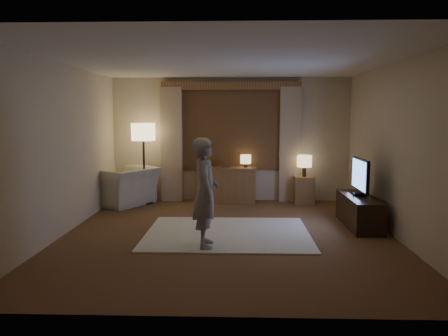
{
  "coord_description": "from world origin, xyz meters",
  "views": [
    {
      "loc": [
        0.16,
        -6.51,
        1.82
      ],
      "look_at": [
        -0.07,
        0.6,
        0.96
      ],
      "focal_mm": 35.0,
      "sensor_mm": 36.0,
      "label": 1
    }
  ],
  "objects_px": {
    "sideboard": "(226,186)",
    "side_table": "(304,190)",
    "person": "(206,193)",
    "armchair": "(125,186)",
    "tv_stand": "(359,211)"
  },
  "relations": [
    {
      "from": "sideboard",
      "to": "side_table",
      "type": "xyz_separation_m",
      "value": [
        1.61,
        -0.05,
        -0.07
      ]
    },
    {
      "from": "person",
      "to": "side_table",
      "type": "bearing_deg",
      "value": -35.77
    },
    {
      "from": "armchair",
      "to": "side_table",
      "type": "height_order",
      "value": "armchair"
    },
    {
      "from": "sideboard",
      "to": "armchair",
      "type": "xyz_separation_m",
      "value": [
        -2.06,
        -0.32,
        0.03
      ]
    },
    {
      "from": "armchair",
      "to": "tv_stand",
      "type": "bearing_deg",
      "value": 100.0
    },
    {
      "from": "armchair",
      "to": "person",
      "type": "xyz_separation_m",
      "value": [
        1.87,
        -2.84,
        0.39
      ]
    },
    {
      "from": "sideboard",
      "to": "armchair",
      "type": "bearing_deg",
      "value": -171.23
    },
    {
      "from": "sideboard",
      "to": "armchair",
      "type": "height_order",
      "value": "armchair"
    },
    {
      "from": "tv_stand",
      "to": "person",
      "type": "xyz_separation_m",
      "value": [
        -2.43,
        -1.25,
        0.52
      ]
    },
    {
      "from": "side_table",
      "to": "tv_stand",
      "type": "bearing_deg",
      "value": -71.36
    },
    {
      "from": "armchair",
      "to": "tv_stand",
      "type": "xyz_separation_m",
      "value": [
        4.3,
        -1.59,
        -0.13
      ]
    },
    {
      "from": "sideboard",
      "to": "person",
      "type": "xyz_separation_m",
      "value": [
        -0.2,
        -3.16,
        0.42
      ]
    },
    {
      "from": "armchair",
      "to": "tv_stand",
      "type": "relative_size",
      "value": 0.84
    },
    {
      "from": "armchair",
      "to": "side_table",
      "type": "distance_m",
      "value": 3.68
    },
    {
      "from": "sideboard",
      "to": "side_table",
      "type": "height_order",
      "value": "sideboard"
    }
  ]
}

